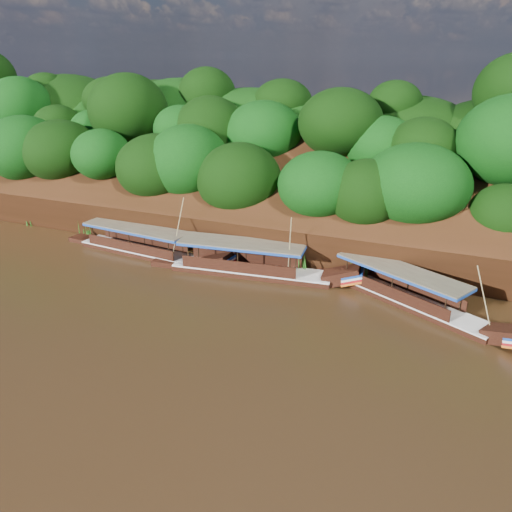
% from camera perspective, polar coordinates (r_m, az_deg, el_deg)
% --- Properties ---
extents(ground, '(160.00, 160.00, 0.00)m').
position_cam_1_polar(ground, '(32.97, -2.80, -7.30)').
color(ground, black).
rests_on(ground, ground).
extents(riverbank, '(120.00, 30.06, 19.40)m').
position_cam_1_polar(riverbank, '(52.21, 7.85, 5.94)').
color(riverbank, '#321A0B').
rests_on(riverbank, ground).
extents(boat_0, '(13.83, 8.50, 5.29)m').
position_cam_1_polar(boat_0, '(35.93, 18.00, -4.88)').
color(boat_0, black).
rests_on(boat_0, ground).
extents(boat_1, '(15.13, 3.86, 5.91)m').
position_cam_1_polar(boat_1, '(39.12, 0.56, -1.42)').
color(boat_1, black).
rests_on(boat_1, ground).
extents(boat_2, '(15.18, 3.39, 6.12)m').
position_cam_1_polar(boat_2, '(43.83, -11.83, 0.66)').
color(boat_2, black).
rests_on(boat_2, ground).
extents(reeds, '(49.32, 2.38, 1.94)m').
position_cam_1_polar(reeds, '(41.67, -1.35, 0.44)').
color(reeds, '#25681A').
rests_on(reeds, ground).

